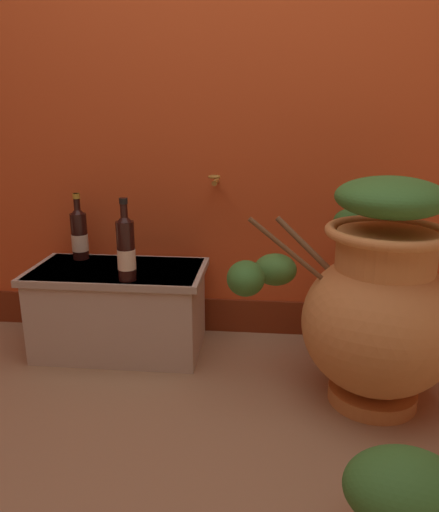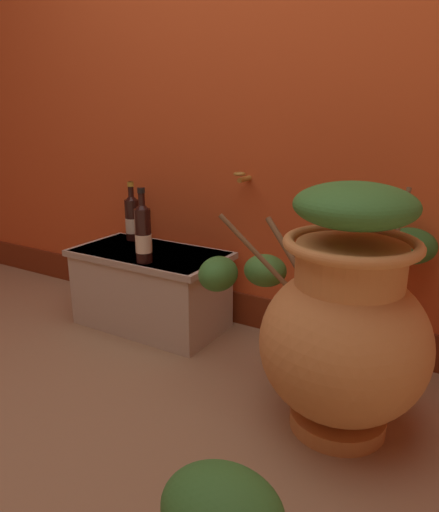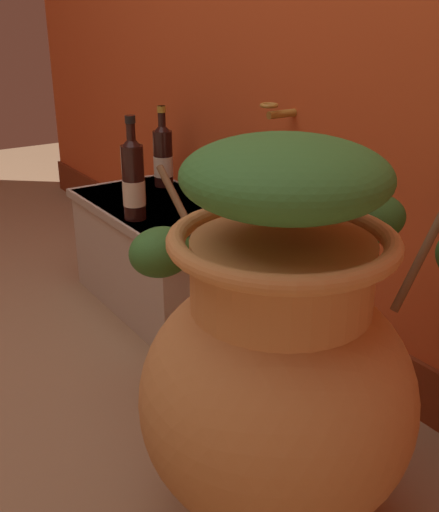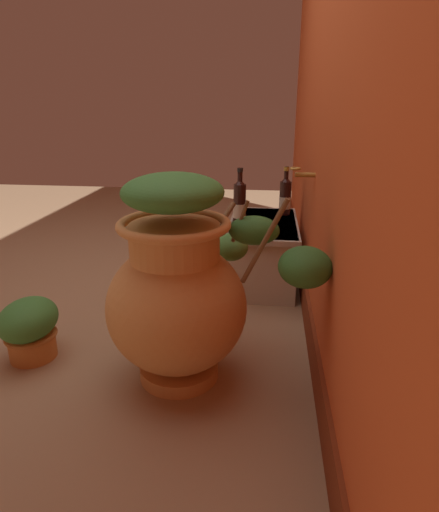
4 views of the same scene
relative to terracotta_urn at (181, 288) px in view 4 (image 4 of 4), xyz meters
name	(u,v)px [view 4 (image 4 of 4)]	position (x,y,z in m)	size (l,w,h in m)	color
ground_plane	(113,304)	(-0.62, -0.54, -0.40)	(7.00, 7.00, 0.00)	#9E7A56
back_wall	(347,57)	(-0.62, 0.66, 0.89)	(4.40, 0.33, 2.60)	#D15123
terracotta_urn	(181,288)	(0.00, 0.00, 0.00)	(0.84, 0.86, 0.86)	#D68E4C
stone_ledge	(263,250)	(-1.07, 0.31, -0.19)	(0.78, 0.42, 0.40)	beige
wine_bottle_left	(240,202)	(-0.98, 0.16, 0.13)	(0.08, 0.08, 0.35)	black
wine_bottle_middle	(285,196)	(-1.29, 0.44, 0.12)	(0.08, 0.08, 0.31)	black
potted_shrub	(29,327)	(-0.05, -0.71, -0.25)	(0.30, 0.24, 0.28)	#C17033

